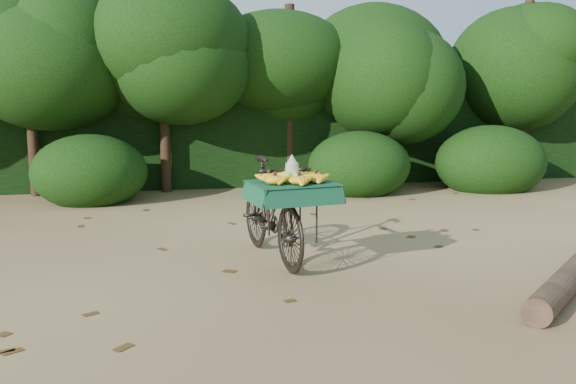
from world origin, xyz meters
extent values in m
plane|color=tan|center=(0.00, 0.00, 0.00)|extent=(80.00, 80.00, 0.00)
imported|color=black|center=(-0.75, 0.39, 0.54)|extent=(0.78, 1.85, 1.08)
cube|color=black|center=(-0.65, -0.20, 0.88)|extent=(0.46, 0.53, 0.03)
cube|color=#144D30|center=(-0.65, -0.20, 0.90)|extent=(0.87, 0.76, 0.01)
ellipsoid|color=#8AAC29|center=(-0.58, -0.19, 0.96)|extent=(0.10, 0.08, 0.11)
ellipsoid|color=#8AAC29|center=(-0.64, -0.13, 0.96)|extent=(0.10, 0.08, 0.11)
ellipsoid|color=#8AAC29|center=(-0.72, -0.17, 0.96)|extent=(0.10, 0.08, 0.11)
ellipsoid|color=#8AAC29|center=(-0.71, -0.25, 0.96)|extent=(0.10, 0.08, 0.11)
ellipsoid|color=#8AAC29|center=(-0.62, -0.25, 0.96)|extent=(0.10, 0.08, 0.11)
cylinder|color=#EAE5C6|center=(-0.65, -0.19, 1.01)|extent=(0.12, 0.12, 0.16)
cube|color=black|center=(0.00, 6.30, 0.90)|extent=(26.00, 1.80, 1.80)
camera|label=1|loc=(-1.84, -5.77, 1.73)|focal=38.00mm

